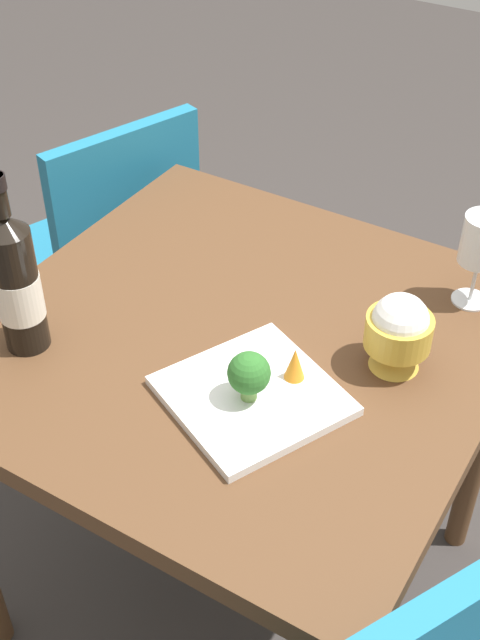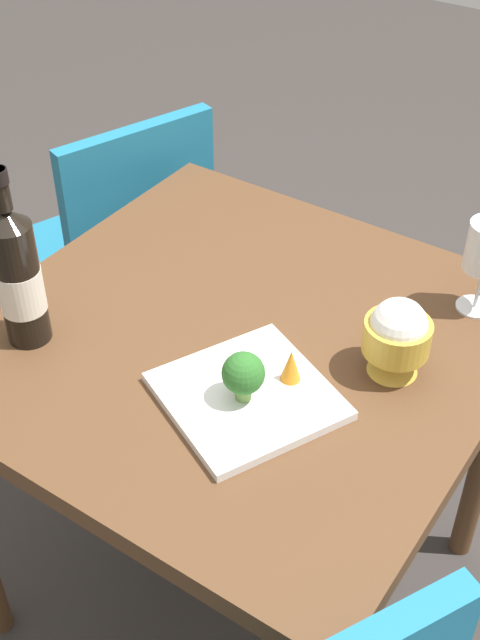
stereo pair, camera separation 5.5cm
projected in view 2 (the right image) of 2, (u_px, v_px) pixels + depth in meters
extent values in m
plane|color=#383330|center=(240.00, 583.00, 1.94)|extent=(8.00, 8.00, 0.00)
cube|color=brown|center=(240.00, 342.00, 1.47)|extent=(0.88, 0.88, 0.04)
cylinder|color=brown|center=(200.00, 319.00, 2.12)|extent=(0.05, 0.05, 0.72)
cube|color=teal|center=(112.00, 244.00, 2.24)|extent=(0.51, 0.51, 0.02)
cube|color=teal|center=(141.00, 205.00, 2.00)|extent=(0.39, 0.17, 0.40)
cylinder|color=black|center=(39.00, 302.00, 2.41)|extent=(0.03, 0.03, 0.43)
cylinder|color=black|center=(140.00, 261.00, 2.57)|extent=(0.03, 0.03, 0.43)
cylinder|color=black|center=(96.00, 366.00, 2.20)|extent=(0.03, 0.03, 0.43)
cylinder|color=black|center=(202.00, 317.00, 2.36)|extent=(0.03, 0.03, 0.43)
cylinder|color=black|center=(20.00, 284.00, 1.38)|extent=(0.08, 0.07, 0.23)
cone|color=black|center=(6.00, 217.00, 1.30)|extent=(0.08, 0.07, 0.03)
cylinder|color=black|center=(0.00, 189.00, 1.27)|extent=(0.03, 0.03, 0.07)
cylinder|color=silver|center=(21.00, 289.00, 1.39)|extent=(0.08, 0.08, 0.08)
cylinder|color=white|center=(474.00, 307.00, 1.51)|extent=(0.07, 0.07, 0.00)
cylinder|color=white|center=(479.00, 287.00, 1.48)|extent=(0.01, 0.01, 0.08)
cone|color=gold|center=(393.00, 360.00, 1.37)|extent=(0.08, 0.08, 0.04)
cylinder|color=gold|center=(397.00, 337.00, 1.34)|extent=(0.11, 0.11, 0.05)
sphere|color=white|center=(399.00, 326.00, 1.32)|extent=(0.09, 0.09, 0.09)
cube|color=white|center=(247.00, 396.00, 1.33)|extent=(0.33, 0.33, 0.02)
cylinder|color=#729E4C|center=(243.00, 391.00, 1.30)|extent=(0.03, 0.03, 0.03)
sphere|color=#2D6B28|center=(243.00, 373.00, 1.28)|extent=(0.07, 0.07, 0.07)
cone|color=orange|center=(291.00, 365.00, 1.33)|extent=(0.03, 0.03, 0.06)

